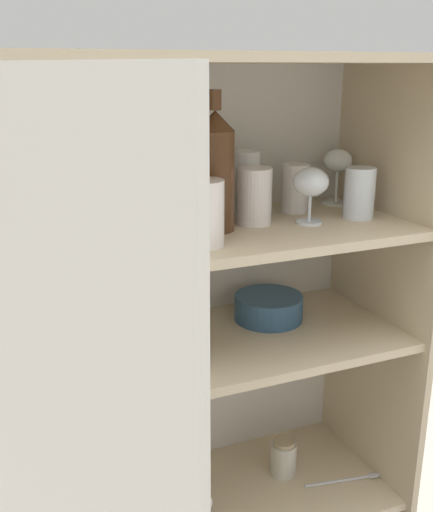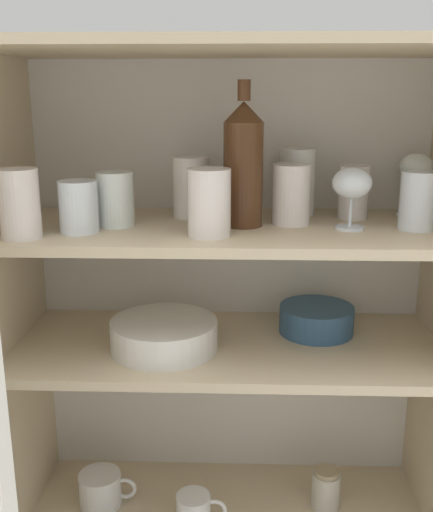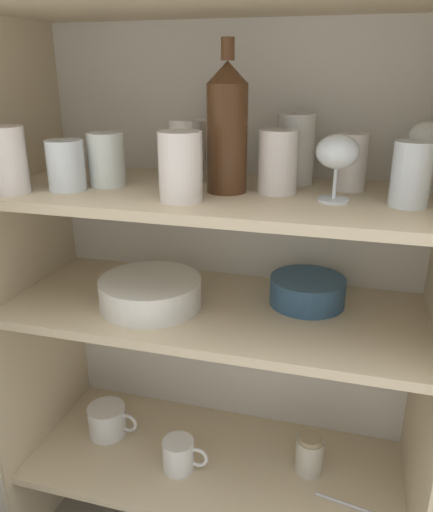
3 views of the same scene
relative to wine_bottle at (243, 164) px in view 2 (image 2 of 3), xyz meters
The scene contains 22 objects.
cupboard_back_panel 0.47m from the wine_bottle, 97.87° to the left, with size 0.94×0.02×1.27m, color silver.
cupboard_side_left 0.65m from the wine_bottle, behind, with size 0.02×0.42×1.27m, color #CCB793.
cupboard_top_panel 0.22m from the wine_bottle, behind, with size 0.94×0.42×0.02m, color #CCB793.
shelf_board_middle 0.39m from the wine_bottle, behind, with size 0.91×0.38×0.02m, color beige.
shelf_board_upper 0.14m from the wine_bottle, behind, with size 0.91×0.38×0.02m, color beige.
tumbler_glass_0 0.12m from the wine_bottle, 10.76° to the left, with size 0.08×0.08×0.12m.
tumbler_glass_1 0.15m from the wine_bottle, 142.15° to the left, with size 0.08×0.08×0.13m.
tumbler_glass_2 0.35m from the wine_bottle, ahead, with size 0.07×0.07×0.11m.
tumbler_glass_3 0.27m from the wine_bottle, behind, with size 0.08×0.08×0.11m.
tumbler_glass_4 0.26m from the wine_bottle, 19.09° to the left, with size 0.06×0.06×0.11m.
tumbler_glass_5 0.33m from the wine_bottle, 167.30° to the right, with size 0.08×0.08×0.10m.
tumbler_glass_6 0.13m from the wine_bottle, 124.33° to the right, with size 0.08×0.08×0.13m.
tumbler_glass_7 0.18m from the wine_bottle, 45.47° to the left, with size 0.08×0.08×0.14m.
tumbler_glass_8 0.43m from the wine_bottle, 163.04° to the right, with size 0.08×0.08×0.13m.
wine_glass_0 0.39m from the wine_bottle, 17.38° to the left, with size 0.07×0.07×0.14m.
wine_glass_1 0.22m from the wine_bottle, ahead, with size 0.08×0.08×0.12m.
wine_bottle is the anchor object (origin of this frame).
plate_stack_white 0.39m from the wine_bottle, 167.92° to the right, with size 0.22×0.22×0.06m.
mixing_bowl_large 0.39m from the wine_bottle, 22.11° to the left, with size 0.17×0.17×0.06m.
coffee_mug_primary 0.84m from the wine_bottle, behind, with size 0.14×0.10×0.08m.
coffee_mug_extra_1 0.78m from the wine_bottle, 153.64° to the right, with size 0.11×0.08×0.08m.
storage_jar 0.79m from the wine_bottle, ahead, with size 0.07×0.07×0.10m.
Camera 2 is at (0.02, -1.00, 1.19)m, focal length 42.00 mm.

